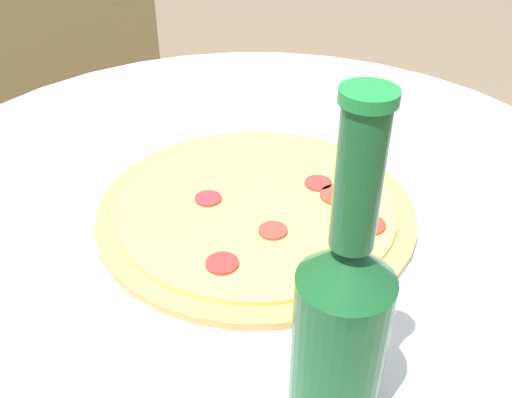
# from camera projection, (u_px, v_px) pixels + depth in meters

# --- Properties ---
(table) EXTENTS (0.97, 0.97, 0.69)m
(table) POSITION_uv_depth(u_px,v_px,m) (254.00, 287.00, 0.84)
(table) COLOR silver
(table) RESTS_ON ground_plane
(pizza) EXTENTS (0.38, 0.38, 0.02)m
(pizza) POSITION_uv_depth(u_px,v_px,m) (257.00, 208.00, 0.69)
(pizza) COLOR tan
(pizza) RESTS_ON table
(beer_bottle) EXTENTS (0.07, 0.07, 0.28)m
(beer_bottle) POSITION_uv_depth(u_px,v_px,m) (341.00, 321.00, 0.41)
(beer_bottle) COLOR #195628
(beer_bottle) RESTS_ON table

